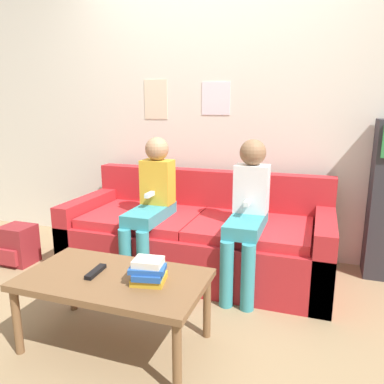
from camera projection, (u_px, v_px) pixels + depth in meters
ground_plane at (172, 300)px, 2.55m from camera, size 10.00×10.00×0.00m
wall_back at (217, 105)px, 3.24m from camera, size 8.00×0.06×2.60m
couch at (198, 238)px, 2.99m from camera, size 2.04×0.86×0.76m
coffee_table at (114, 284)px, 2.00m from camera, size 0.98×0.55×0.41m
person_left at (151, 200)px, 2.83m from camera, size 0.24×0.58×1.06m
person_right at (248, 208)px, 2.60m from camera, size 0.24×0.58×1.07m
tv_remote at (96, 272)px, 2.02m from camera, size 0.05×0.17×0.02m
book_stack at (148, 272)px, 1.91m from camera, size 0.20×0.19×0.13m
backpack at (18, 245)px, 3.11m from camera, size 0.25×0.25×0.32m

